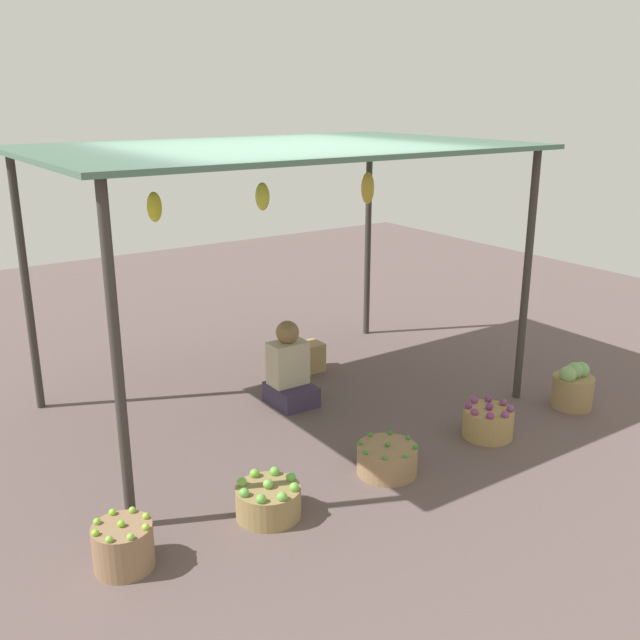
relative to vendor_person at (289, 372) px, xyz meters
The scene contains 9 objects.
ground_plane 0.31m from the vendor_person, 135.87° to the left, with size 14.00×14.00×0.00m, color #614F4D.
market_stall_structure 1.87m from the vendor_person, 131.04° to the left, with size 4.03×2.59×2.31m.
vendor_person is the anchor object (origin of this frame).
basket_limes 2.58m from the vendor_person, 144.78° to the right, with size 0.36×0.36×0.32m.
basket_green_apples 1.87m from the vendor_person, 126.50° to the right, with size 0.44×0.44×0.27m.
basket_green_chilies 1.52m from the vendor_person, 93.26° to the right, with size 0.45×0.45×0.25m.
basket_purple_onions 1.81m from the vendor_person, 56.67° to the right, with size 0.41×0.41×0.30m.
basket_cabbages 2.57m from the vendor_person, 36.56° to the right, with size 0.36×0.36×0.42m.
wooden_crate_near_vendor 0.80m from the vendor_person, 45.60° to the left, with size 0.34×0.24×0.30m, color #A48654.
Camera 1 is at (-3.17, -5.23, 2.71)m, focal length 40.39 mm.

